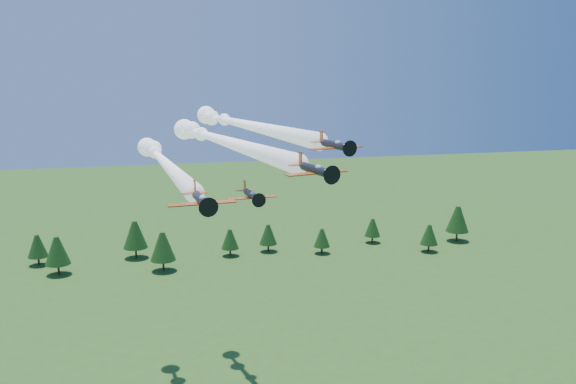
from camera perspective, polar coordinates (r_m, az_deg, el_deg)
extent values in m
cylinder|color=black|center=(72.21, 2.39, 2.01)|extent=(2.16, 5.50, 1.00)
cone|color=black|center=(69.49, 3.62, 1.62)|extent=(1.17, 1.10, 1.00)
cone|color=black|center=(68.98, 3.86, 1.54)|extent=(0.53, 0.54, 0.44)
cylinder|color=black|center=(68.83, 3.93, 1.51)|extent=(2.06, 0.50, 2.10)
cube|color=#B84617|center=(71.92, 2.54, 1.71)|extent=(7.53, 2.94, 0.12)
cube|color=#B84617|center=(75.31, 1.11, 2.45)|extent=(3.02, 1.47, 0.07)
cube|color=#B84617|center=(75.28, 1.07, 3.06)|extent=(0.30, 0.95, 1.45)
ellipsoid|color=#90C4DF|center=(71.37, 2.73, 2.22)|extent=(0.97, 1.33, 0.63)
sphere|color=white|center=(108.64, -7.65, 5.14)|extent=(2.30, 2.30, 2.30)
sphere|color=white|center=(113.44, -8.46, 5.39)|extent=(3.00, 3.00, 3.00)
sphere|color=white|center=(118.26, -9.20, 5.61)|extent=(3.70, 3.70, 3.70)
cylinder|color=black|center=(78.41, -7.73, -0.68)|extent=(1.69, 6.10, 1.12)
cone|color=black|center=(75.04, -7.21, -1.22)|extent=(1.21, 1.11, 1.12)
cone|color=black|center=(74.40, -7.11, -1.33)|extent=(0.54, 0.55, 0.49)
cylinder|color=black|center=(74.22, -7.08, -1.36)|extent=(2.34, 0.27, 2.34)
cube|color=#B84617|center=(78.06, -7.66, -1.00)|extent=(8.36, 2.30, 0.13)
cube|color=#B84617|center=(82.20, -8.27, -0.09)|extent=(3.31, 1.26, 0.08)
cube|color=#B84617|center=(82.14, -8.31, 0.54)|extent=(0.20, 1.06, 1.62)
ellipsoid|color=#90C4DF|center=(77.35, -7.60, -0.51)|extent=(0.93, 1.41, 0.70)
sphere|color=white|center=(118.73, -11.64, 3.35)|extent=(2.30, 2.30, 2.30)
sphere|color=white|center=(123.87, -11.95, 3.67)|extent=(3.00, 3.00, 3.00)
sphere|color=white|center=(129.02, -12.24, 3.97)|extent=(3.70, 3.70, 3.70)
cylinder|color=black|center=(85.47, 4.14, 4.19)|extent=(2.19, 5.54, 1.01)
cone|color=black|center=(82.76, 5.24, 3.93)|extent=(1.19, 1.11, 1.01)
cone|color=black|center=(82.25, 5.46, 3.88)|extent=(0.53, 0.54, 0.44)
cylinder|color=black|center=(82.11, 5.53, 3.87)|extent=(2.08, 0.51, 2.12)
cube|color=#B84617|center=(85.17, 4.27, 3.95)|extent=(7.58, 2.98, 0.12)
cube|color=#B84617|center=(88.55, 2.97, 4.50)|extent=(3.04, 1.49, 0.07)
cube|color=#B84617|center=(88.54, 2.94, 5.02)|extent=(0.30, 0.95, 1.46)
ellipsoid|color=#90C4DF|center=(84.64, 4.45, 4.39)|extent=(0.98, 1.34, 0.63)
sphere|color=white|center=(123.54, -5.79, 6.44)|extent=(2.30, 2.30, 2.30)
sphere|color=white|center=(128.59, -6.64, 6.62)|extent=(3.00, 3.00, 3.00)
sphere|color=white|center=(133.67, -7.42, 6.79)|extent=(3.70, 3.70, 3.70)
cylinder|color=black|center=(90.14, -3.28, -0.27)|extent=(1.47, 5.18, 0.95)
cone|color=black|center=(87.34, -2.74, -0.64)|extent=(1.03, 0.95, 0.95)
cone|color=black|center=(86.80, -2.63, -0.72)|extent=(0.46, 0.47, 0.42)
cylinder|color=black|center=(86.65, -2.60, -0.74)|extent=(1.98, 0.24, 1.99)
cube|color=#B84617|center=(89.84, -3.21, -0.50)|extent=(7.10, 2.00, 0.11)
cube|color=#B84617|center=(93.30, -3.85, 0.16)|extent=(2.81, 1.09, 0.07)
cube|color=#B84617|center=(93.24, -3.87, 0.63)|extent=(0.18, 0.90, 1.37)
ellipsoid|color=#90C4DF|center=(89.26, -3.13, -0.13)|extent=(0.80, 1.20, 0.59)
cylinder|color=#382314|center=(194.36, -19.72, -6.48)|extent=(0.60, 0.60, 3.09)
cone|color=#11330F|center=(192.78, -19.83, -4.92)|extent=(7.07, 7.07, 7.95)
cylinder|color=#382314|center=(223.55, 14.77, -3.81)|extent=(0.60, 0.60, 3.33)
cone|color=#11330F|center=(222.08, 14.85, -2.33)|extent=(7.62, 7.62, 8.57)
cylinder|color=#382314|center=(202.89, 3.02, -5.17)|extent=(0.60, 0.60, 2.24)
cone|color=#11330F|center=(201.77, 3.03, -4.08)|extent=(5.12, 5.12, 5.76)
cylinder|color=#382314|center=(209.29, 12.39, -4.87)|extent=(0.60, 0.60, 2.45)
cone|color=#11330F|center=(208.11, 12.44, -3.72)|extent=(5.60, 5.60, 6.30)
cylinder|color=#382314|center=(205.12, -21.29, -5.73)|extent=(0.60, 0.60, 2.59)
cone|color=#11330F|center=(203.85, -21.38, -4.49)|extent=(5.92, 5.92, 6.66)
cylinder|color=#382314|center=(189.71, -11.01, -6.42)|extent=(0.60, 0.60, 3.20)
cone|color=#11330F|center=(188.04, -11.08, -4.76)|extent=(7.32, 7.32, 8.24)
cylinder|color=#382314|center=(200.93, -5.16, -5.35)|extent=(0.60, 0.60, 2.38)
cone|color=#11330F|center=(199.74, -5.18, -4.18)|extent=(5.44, 5.44, 6.12)
cylinder|color=#382314|center=(203.49, -13.36, -5.28)|extent=(0.60, 0.60, 3.25)
cone|color=#11330F|center=(201.92, -13.44, -3.70)|extent=(7.43, 7.43, 8.36)
cylinder|color=#382314|center=(204.67, -1.77, -4.97)|extent=(0.60, 0.60, 2.46)
cone|color=#11330F|center=(203.46, -1.78, -3.79)|extent=(5.62, 5.62, 6.33)
cylinder|color=#382314|center=(216.16, 7.49, -4.19)|extent=(0.60, 0.60, 2.30)
cone|color=#11330F|center=(215.09, 7.52, -3.14)|extent=(5.25, 5.25, 5.90)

